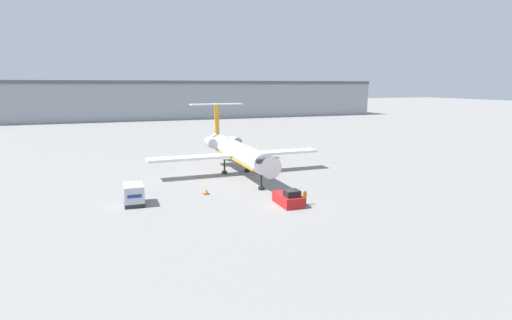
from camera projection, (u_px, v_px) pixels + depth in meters
name	position (u px, v px, depth m)	size (l,w,h in m)	color
ground_plane	(285.00, 205.00, 43.96)	(600.00, 600.00, 0.00)	gray
terminal_building	(158.00, 100.00, 153.42)	(180.00, 16.80, 14.61)	#8C939E
airplane_main	(237.00, 150.00, 59.08)	(26.01, 25.30, 9.93)	white
pushback_tug	(288.00, 199.00, 44.15)	(2.20, 4.22, 1.88)	#B21919
luggage_cart	(134.00, 195.00, 44.14)	(2.10, 3.32, 2.28)	#232326
worker_near_tug	(305.00, 197.00, 44.03)	(0.40, 0.24, 1.74)	#232838
traffic_cone_left	(206.00, 191.00, 48.47)	(0.68, 0.68, 0.70)	black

